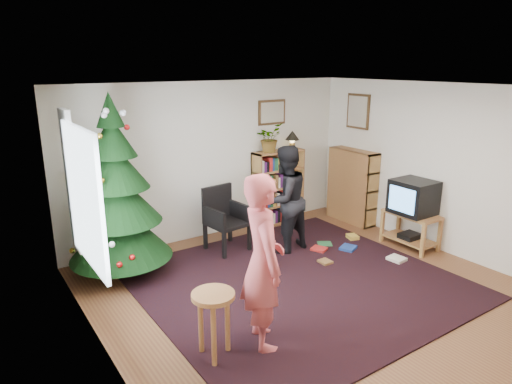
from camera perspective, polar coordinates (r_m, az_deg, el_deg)
floor at (r=5.89m, az=7.05°, el=-12.30°), size 5.00×5.00×0.00m
ceiling at (r=5.20m, az=8.00°, el=12.77°), size 5.00×5.00×0.00m
wall_back at (r=7.41m, az=-5.40°, el=3.99°), size 5.00×0.02×2.50m
wall_left at (r=4.27m, az=-18.73°, el=-5.88°), size 0.02×5.00×2.50m
wall_right at (r=7.27m, az=22.46°, el=2.62°), size 0.02×5.00×2.50m
rug at (r=6.09m, az=5.17°, el=-11.14°), size 3.80×3.60×0.02m
window_pane at (r=4.75m, az=-20.65°, el=-0.67°), size 0.04×1.20×1.40m
curtain at (r=5.42m, az=-22.05°, el=1.16°), size 0.06×0.35×1.60m
picture_back at (r=7.89m, az=1.99°, el=9.93°), size 0.55×0.03×0.42m
picture_right at (r=8.22m, az=12.65°, el=9.81°), size 0.03×0.50×0.60m
christmas_tree at (r=6.19m, az=-16.92°, el=-1.30°), size 1.34×1.34×2.43m
bookshelf_back at (r=8.05m, az=2.76°, el=0.72°), size 0.95×0.30×1.30m
bookshelf_right at (r=8.29m, az=11.94°, el=0.84°), size 0.30×0.95×1.30m
tv_stand at (r=7.45m, az=18.75°, el=-4.17°), size 0.46×0.82×0.55m
crt_tv at (r=7.31m, az=19.07°, el=-0.58°), size 0.54×0.59×0.51m
armchair at (r=6.95m, az=-4.10°, el=-2.98°), size 0.60×0.60×0.98m
stool at (r=4.47m, az=-5.34°, el=-14.24°), size 0.41×0.41×0.69m
person_standing at (r=4.50m, az=0.87°, el=-8.77°), size 0.61×0.75×1.79m
person_by_chair at (r=6.77m, az=3.63°, el=-0.95°), size 0.86×0.70×1.62m
potted_plant at (r=7.75m, az=1.65°, el=6.79°), size 0.55×0.52×0.49m
table_lamp at (r=8.05m, az=4.56°, el=6.92°), size 0.24×0.24×0.33m
floor_clutter at (r=7.00m, az=9.80°, el=-7.30°), size 1.88×1.24×0.08m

